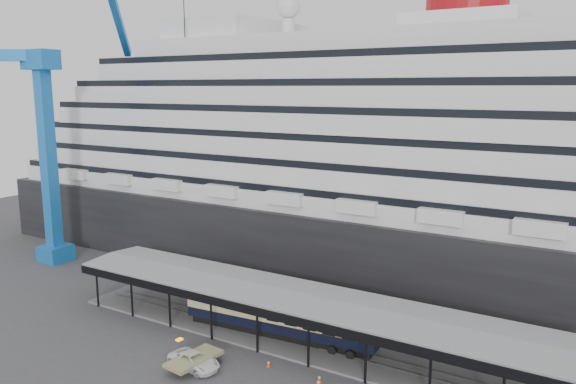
# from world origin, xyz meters

# --- Properties ---
(ground) EXTENTS (200.00, 200.00, 0.00)m
(ground) POSITION_xyz_m (0.00, 0.00, 0.00)
(ground) COLOR #3C3C3F
(ground) RESTS_ON ground
(cruise_ship) EXTENTS (130.00, 30.00, 43.90)m
(cruise_ship) POSITION_xyz_m (0.05, 32.00, 18.35)
(cruise_ship) COLOR black
(cruise_ship) RESTS_ON ground
(platform_canopy) EXTENTS (56.00, 9.18, 5.30)m
(platform_canopy) POSITION_xyz_m (0.00, 5.00, 2.36)
(platform_canopy) COLOR slate
(platform_canopy) RESTS_ON ground
(crane_blue) EXTENTS (22.63, 19.19, 47.60)m
(crane_blue) POSITION_xyz_m (-45.11, 10.62, 19.96)
(crane_blue) COLOR blue
(crane_blue) RESTS_ON ground
(port_truck) EXTENTS (5.62, 3.09, 1.49)m
(port_truck) POSITION_xyz_m (-6.18, -4.81, 0.75)
(port_truck) COLOR white
(port_truck) RESTS_ON ground
(pullman_carriage) EXTENTS (21.72, 4.55, 21.17)m
(pullman_carriage) POSITION_xyz_m (-2.83, 5.00, 2.58)
(pullman_carriage) COLOR black
(pullman_carriage) RESTS_ON ground
(traffic_cone_left) EXTENTS (0.38, 0.38, 0.71)m
(traffic_cone_left) POSITION_xyz_m (-0.31, -1.04, 0.35)
(traffic_cone_left) COLOR #E1530C
(traffic_cone_left) RESTS_ON ground
(traffic_cone_mid) EXTENTS (0.50, 0.50, 0.76)m
(traffic_cone_mid) POSITION_xyz_m (5.41, -1.82, 0.38)
(traffic_cone_mid) COLOR #F5390D
(traffic_cone_mid) RESTS_ON ground
(traffic_cone_right) EXTENTS (0.48, 0.48, 0.76)m
(traffic_cone_right) POSITION_xyz_m (5.10, -1.10, 0.38)
(traffic_cone_right) COLOR #FA630D
(traffic_cone_right) RESTS_ON ground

